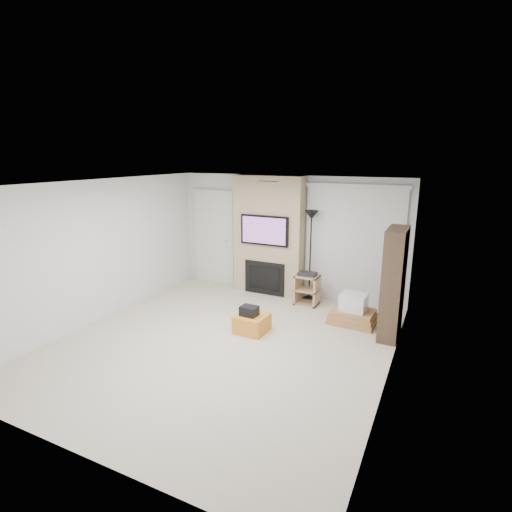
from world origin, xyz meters
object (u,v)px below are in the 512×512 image
at_px(ottoman, 252,323).
at_px(bookshelf, 393,283).
at_px(av_stand, 307,288).
at_px(box_stack, 353,312).
at_px(floor_lamp, 311,230).

relative_size(ottoman, bookshelf, 0.28).
height_order(ottoman, av_stand, av_stand).
xyz_separation_m(ottoman, bookshelf, (2.11, 0.86, 0.75)).
height_order(ottoman, box_stack, box_stack).
distance_m(floor_lamp, bookshelf, 2.10).
xyz_separation_m(ottoman, box_stack, (1.45, 1.10, 0.05)).
height_order(floor_lamp, av_stand, floor_lamp).
xyz_separation_m(ottoman, floor_lamp, (0.37, 1.90, 1.30)).
height_order(ottoman, floor_lamp, floor_lamp).
bearing_deg(ottoman, floor_lamp, 78.92).
bearing_deg(ottoman, box_stack, 37.10).
xyz_separation_m(box_stack, bookshelf, (0.66, -0.23, 0.70)).
xyz_separation_m(floor_lamp, av_stand, (0.04, -0.27, -1.11)).
bearing_deg(floor_lamp, bookshelf, -30.82).
xyz_separation_m(ottoman, av_stand, (0.42, 1.63, 0.20)).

